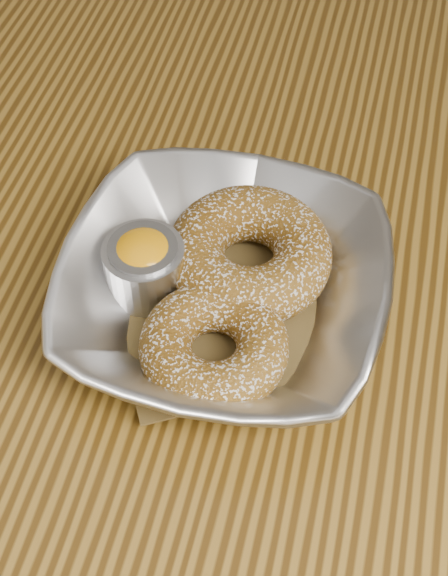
% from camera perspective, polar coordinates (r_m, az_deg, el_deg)
% --- Properties ---
extents(table, '(1.20, 0.80, 0.75)m').
position_cam_1_polar(table, '(0.64, -1.94, -5.51)').
color(table, brown).
rests_on(table, ground_plane).
extents(serving_bowl, '(0.21, 0.21, 0.05)m').
position_cam_1_polar(serving_bowl, '(0.53, 0.00, -0.25)').
color(serving_bowl, silver).
rests_on(serving_bowl, table).
extents(parchment, '(0.20, 0.20, 0.00)m').
position_cam_1_polar(parchment, '(0.54, 0.00, -1.34)').
color(parchment, brown).
rests_on(parchment, table).
extents(donut_back, '(0.14, 0.14, 0.04)m').
position_cam_1_polar(donut_back, '(0.54, 1.79, 2.48)').
color(donut_back, brown).
rests_on(donut_back, parchment).
extents(donut_front, '(0.13, 0.13, 0.03)m').
position_cam_1_polar(donut_front, '(0.50, -0.71, -4.16)').
color(donut_front, brown).
rests_on(donut_front, parchment).
extents(ramekin, '(0.05, 0.05, 0.05)m').
position_cam_1_polar(ramekin, '(0.53, -5.67, 1.64)').
color(ramekin, silver).
rests_on(ramekin, table).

